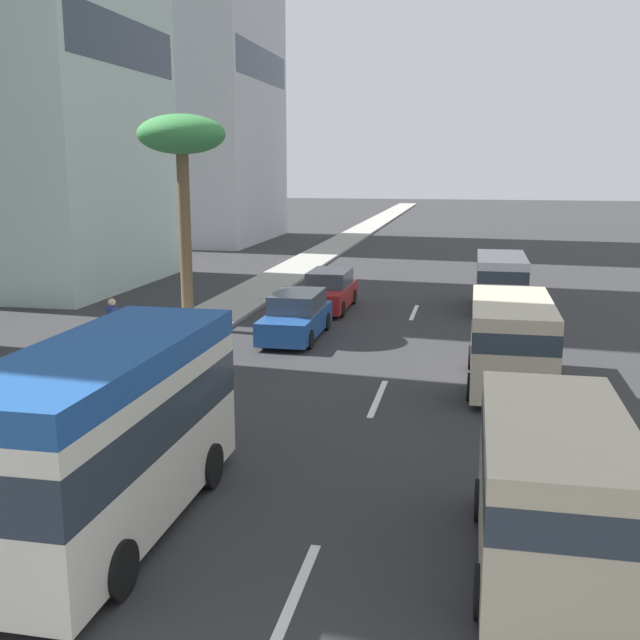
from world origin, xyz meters
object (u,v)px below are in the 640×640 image
Objects in this scene: car_second at (296,316)px; minibus_lead at (107,430)px; van_fifth at (511,337)px; car_sixth at (329,291)px; van_third at (554,484)px; palm_tree at (182,143)px; pedestrian_near_lamp at (113,324)px; van_fourth at (501,279)px.

minibus_lead is at bearing 0.93° from car_second.
minibus_lead is 11.98m from van_fifth.
minibus_lead reaches higher than car_second.
car_second is at bearing -1.34° from car_sixth.
car_second is at bearing 26.89° from van_third.
palm_tree is (5.11, 11.29, 5.33)m from van_fifth.
palm_tree is at bearing -97.21° from car_second.
van_third is at bearing 90.64° from minibus_lead.
minibus_lead is 11.36m from pedestrian_near_lamp.
car_sixth is 10.84m from pedestrian_near_lamp.
minibus_lead reaches higher than van_third.
van_third reaches higher than van_fifth.
van_third reaches higher than car_second.
van_fourth is (6.72, -7.14, 0.55)m from car_second.
van_fifth is (-4.58, -7.07, 0.61)m from car_second.
van_fourth reaches higher than car_second.
car_sixth reaches higher than car_second.
car_second is 16.08m from van_third.
van_third is 21.02m from car_sixth.
minibus_lead is at bearing -163.40° from palm_tree.
car_second is 5.43m from car_sixth.
van_fourth is 14.02m from palm_tree.
minibus_lead is 1.34× the size of van_fourth.
minibus_lead is at bearing 90.64° from van_third.
car_second is 2.62× the size of pedestrian_near_lamp.
van_fourth is at bearing -0.37° from van_fifth.
minibus_lead is 22.23m from van_fourth.
pedestrian_near_lamp reaches higher than car_second.
car_sixth is (19.84, 0.11, -0.95)m from minibus_lead.
palm_tree is (-4.90, 4.35, 5.93)m from car_sixth.
minibus_lead is at bearing 161.89° from van_fourth.
car_sixth is 0.62× the size of palm_tree.
van_fourth is 7.15m from car_sixth.
palm_tree reaches higher than van_fourth.
minibus_lead reaches higher than van_fifth.
minibus_lead is at bearing 145.18° from van_fifth.
van_fifth is 1.12× the size of car_sixth.
car_sixth is 2.59× the size of pedestrian_near_lamp.
car_second is 0.97× the size of van_fourth.
minibus_lead is 14.44m from car_second.
car_second is 0.90× the size of van_fifth.
car_sixth is at bearing -41.60° from palm_tree.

